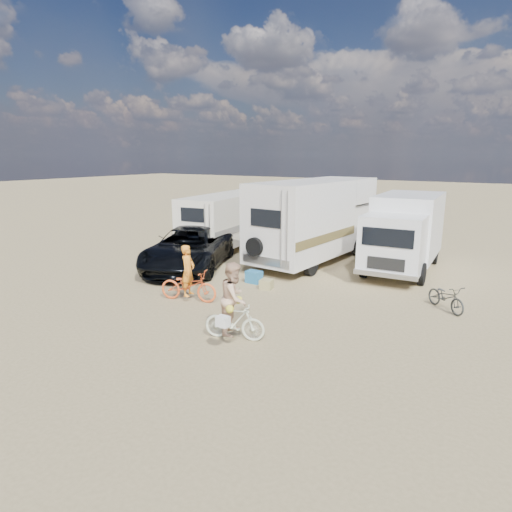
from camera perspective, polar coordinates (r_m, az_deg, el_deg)
The scene contains 12 objects.
ground at distance 13.50m, azimuth -5.32°, elevation -6.41°, with size 140.00×140.00×0.00m, color #9C875D.
rv_main at distance 18.74m, azimuth 7.60°, elevation 4.50°, with size 2.45×7.05×3.46m, color white, non-canonical shape.
rv_left at distance 21.43m, azimuth -3.40°, elevation 4.58°, with size 2.05×6.69×2.65m, color beige, non-canonical shape.
box_truck at distance 18.04m, azimuth 18.77°, elevation 2.77°, with size 2.27×5.86×2.95m, color silver, non-canonical shape.
dark_suv at distance 17.79m, azimuth -8.71°, elevation 1.02°, with size 2.71×5.87×1.63m, color black.
bike_man at distance 13.85m, azimuth -8.83°, elevation -3.85°, with size 0.66×1.88×0.99m, color #DC5421.
bike_woman at distance 10.92m, azimuth -2.83°, elevation -8.58°, with size 0.44×1.55×0.93m, color beige.
rider_man at distance 13.77m, azimuth -8.88°, elevation -2.61°, with size 0.59×0.39×1.61m, color orange.
rider_woman at distance 10.77m, azimuth -2.86°, elevation -6.44°, with size 0.87×0.68×1.80m, color tan.
bike_parked at distance 14.09m, azimuth 23.63°, elevation -4.95°, with size 0.53×1.52×0.80m, color #2A2D2A.
cooler at distance 15.67m, azimuth -0.28°, elevation -2.74°, with size 0.54×0.39×0.43m, color #246998.
crate at distance 14.98m, azimuth 1.37°, elevation -3.71°, with size 0.41×0.41×0.33m, color #978C56.
Camera 1 is at (7.78, -10.07, 4.50)m, focal length 30.55 mm.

